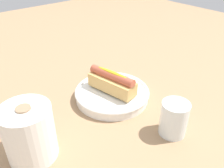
{
  "coord_description": "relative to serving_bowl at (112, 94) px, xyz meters",
  "views": [
    {
      "loc": [
        -0.47,
        0.37,
        0.42
      ],
      "look_at": [
        -0.01,
        -0.02,
        0.05
      ],
      "focal_mm": 37.9,
      "sensor_mm": 36.0,
      "label": 1
    }
  ],
  "objects": [
    {
      "name": "ground_plane",
      "position": [
        0.01,
        0.02,
        -0.02
      ],
      "size": [
        2.4,
        2.4,
        0.0
      ],
      "primitive_type": "plane",
      "color": "#9E7A56"
    },
    {
      "name": "serving_bowl",
      "position": [
        0.0,
        0.0,
        0.0
      ],
      "size": [
        0.23,
        0.23,
        0.03
      ],
      "color": "white",
      "rests_on": "ground_plane"
    },
    {
      "name": "hotdog_front",
      "position": [
        0.0,
        0.0,
        0.04
      ],
      "size": [
        0.16,
        0.08,
        0.06
      ],
      "color": "tan",
      "rests_on": "serving_bowl"
    },
    {
      "name": "water_glass",
      "position": [
        -0.21,
        -0.02,
        0.03
      ],
      "size": [
        0.07,
        0.07,
        0.09
      ],
      "color": "white",
      "rests_on": "ground_plane"
    },
    {
      "name": "paper_towel_roll",
      "position": [
        -0.05,
        0.28,
        0.05
      ],
      "size": [
        0.11,
        0.11,
        0.13
      ],
      "color": "white",
      "rests_on": "ground_plane"
    }
  ]
}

